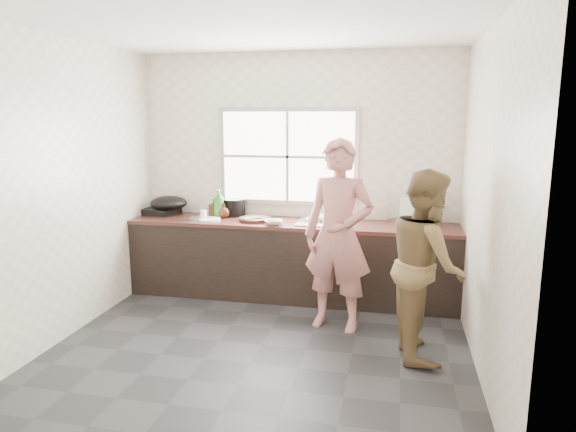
% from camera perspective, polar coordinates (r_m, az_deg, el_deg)
% --- Properties ---
extents(floor, '(3.60, 3.20, 0.01)m').
position_cam_1_polar(floor, '(4.71, -2.92, -14.17)').
color(floor, '#27272A').
rests_on(floor, ground).
extents(ceiling, '(3.60, 3.20, 0.01)m').
position_cam_1_polar(ceiling, '(4.32, -3.30, 20.41)').
color(ceiling, silver).
rests_on(ceiling, wall_back).
extents(wall_back, '(3.60, 0.01, 2.70)m').
position_cam_1_polar(wall_back, '(5.86, 0.99, 4.66)').
color(wall_back, beige).
rests_on(wall_back, ground).
extents(wall_left, '(0.01, 3.20, 2.70)m').
position_cam_1_polar(wall_left, '(5.09, -23.16, 2.80)').
color(wall_left, silver).
rests_on(wall_left, ground).
extents(wall_right, '(0.01, 3.20, 2.70)m').
position_cam_1_polar(wall_right, '(4.22, 21.28, 1.44)').
color(wall_right, beige).
rests_on(wall_right, ground).
extents(wall_front, '(3.60, 0.01, 2.70)m').
position_cam_1_polar(wall_front, '(2.82, -11.59, -2.46)').
color(wall_front, beige).
rests_on(wall_front, ground).
extents(cabinet, '(3.60, 0.62, 0.82)m').
position_cam_1_polar(cabinet, '(5.74, 0.35, -5.05)').
color(cabinet, black).
rests_on(cabinet, floor).
extents(countertop, '(3.60, 0.64, 0.04)m').
position_cam_1_polar(countertop, '(5.64, 0.36, -0.84)').
color(countertop, '#3A1D17').
rests_on(countertop, cabinet).
extents(sink, '(0.55, 0.45, 0.02)m').
position_cam_1_polar(sink, '(5.58, 3.88, -0.74)').
color(sink, silver).
rests_on(sink, countertop).
extents(faucet, '(0.02, 0.02, 0.30)m').
position_cam_1_polar(faucet, '(5.74, 4.19, 1.07)').
color(faucet, silver).
rests_on(faucet, countertop).
extents(window_frame, '(1.60, 0.05, 1.10)m').
position_cam_1_polar(window_frame, '(5.85, -0.00, 6.61)').
color(window_frame, '#9EA0A5').
rests_on(window_frame, wall_back).
extents(window_glazing, '(1.50, 0.01, 1.00)m').
position_cam_1_polar(window_glazing, '(5.83, -0.05, 6.59)').
color(window_glazing, white).
rests_on(window_glazing, window_frame).
extents(woman, '(0.69, 0.52, 1.69)m').
position_cam_1_polar(woman, '(4.83, 5.62, -2.86)').
color(woman, tan).
rests_on(woman, floor).
extents(person_side, '(0.70, 0.85, 1.58)m').
position_cam_1_polar(person_side, '(4.43, 15.11, -5.16)').
color(person_side, brown).
rests_on(person_side, floor).
extents(cutting_board, '(0.39, 0.39, 0.03)m').
position_cam_1_polar(cutting_board, '(5.70, -3.72, -0.36)').
color(cutting_board, '#321A13').
rests_on(cutting_board, countertop).
extents(cleaver, '(0.23, 0.22, 0.01)m').
position_cam_1_polar(cleaver, '(5.66, -4.12, -0.18)').
color(cleaver, '#A9ACAF').
rests_on(cleaver, cutting_board).
extents(bowl_mince, '(0.26, 0.26, 0.05)m').
position_cam_1_polar(bowl_mince, '(5.49, -1.61, -0.71)').
color(bowl_mince, silver).
rests_on(bowl_mince, countertop).
extents(bowl_crabs, '(0.25, 0.25, 0.06)m').
position_cam_1_polar(bowl_crabs, '(5.64, 4.57, -0.36)').
color(bowl_crabs, white).
rests_on(bowl_crabs, countertop).
extents(bowl_held, '(0.25, 0.25, 0.06)m').
position_cam_1_polar(bowl_held, '(5.60, 2.75, -0.41)').
color(bowl_held, silver).
rests_on(bowl_held, countertop).
extents(black_pot, '(0.34, 0.34, 0.20)m').
position_cam_1_polar(black_pot, '(6.02, -6.08, 1.00)').
color(black_pot, black).
rests_on(black_pot, countertop).
extents(plate_food, '(0.32, 0.32, 0.02)m').
position_cam_1_polar(plate_food, '(5.79, -8.71, -0.37)').
color(plate_food, white).
rests_on(plate_food, countertop).
extents(bottle_green, '(0.14, 0.14, 0.33)m').
position_cam_1_polar(bottle_green, '(5.92, -7.67, 1.44)').
color(bottle_green, '#2A7727').
rests_on(bottle_green, countertop).
extents(bottle_brown_tall, '(0.10, 0.10, 0.17)m').
position_cam_1_polar(bottle_brown_tall, '(6.07, -8.25, 0.92)').
color(bottle_brown_tall, '#412B10').
rests_on(bottle_brown_tall, countertop).
extents(bottle_brown_short, '(0.14, 0.14, 0.15)m').
position_cam_1_polar(bottle_brown_short, '(5.90, -7.14, 0.56)').
color(bottle_brown_short, '#411D10').
rests_on(bottle_brown_short, countertop).
extents(glass_jar, '(0.08, 0.08, 0.11)m').
position_cam_1_polar(glass_jar, '(5.82, -9.37, 0.12)').
color(glass_jar, white).
rests_on(glass_jar, countertop).
extents(burner, '(0.49, 0.49, 0.07)m').
position_cam_1_polar(burner, '(6.36, -13.97, 0.67)').
color(burner, black).
rests_on(burner, countertop).
extents(wok, '(0.44, 0.44, 0.16)m').
position_cam_1_polar(wok, '(6.17, -13.12, 1.42)').
color(wok, black).
rests_on(wok, burner).
extents(dish_rack, '(0.52, 0.45, 0.33)m').
position_cam_1_polar(dish_rack, '(5.62, 13.67, 0.70)').
color(dish_rack, '#B9BCBF').
rests_on(dish_rack, countertop).
extents(pot_lid_left, '(0.34, 0.34, 0.01)m').
position_cam_1_polar(pot_lid_left, '(5.87, -9.77, -0.27)').
color(pot_lid_left, '#B6B8BD').
rests_on(pot_lid_left, countertop).
extents(pot_lid_right, '(0.27, 0.27, 0.01)m').
position_cam_1_polar(pot_lid_right, '(6.00, -8.82, 0.00)').
color(pot_lid_right, silver).
rests_on(pot_lid_right, countertop).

